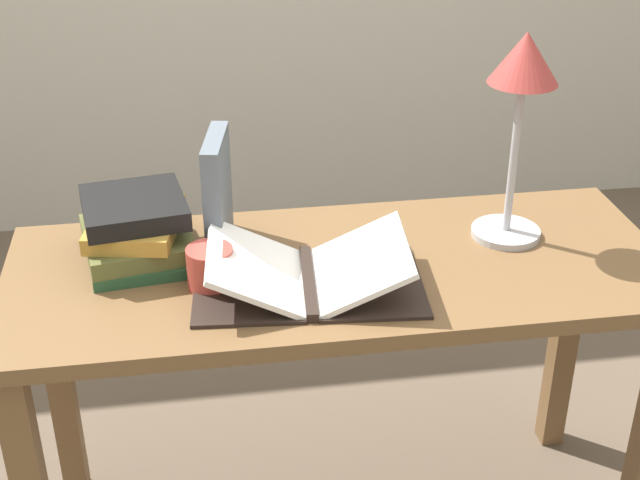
# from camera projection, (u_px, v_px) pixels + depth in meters

# --- Properties ---
(reading_desk) EXTENTS (1.42, 0.57, 0.77)m
(reading_desk) POSITION_uv_depth(u_px,v_px,m) (339.00, 312.00, 1.96)
(reading_desk) COLOR brown
(reading_desk) RESTS_ON ground_plane
(open_book) EXTENTS (0.49, 0.32, 0.10)m
(open_book) POSITION_uv_depth(u_px,v_px,m) (308.00, 274.00, 1.81)
(open_book) COLOR black
(open_book) RESTS_ON reading_desk
(book_stack_tall) EXTENTS (0.26, 0.28, 0.14)m
(book_stack_tall) POSITION_uv_depth(u_px,v_px,m) (136.00, 229.00, 1.90)
(book_stack_tall) COLOR #234C2D
(book_stack_tall) RESTS_ON reading_desk
(book_standing_upright) EXTENTS (0.07, 0.20, 0.26)m
(book_standing_upright) POSITION_uv_depth(u_px,v_px,m) (218.00, 192.00, 1.92)
(book_standing_upright) COLOR slate
(book_standing_upright) RESTS_ON reading_desk
(reading_lamp) EXTENTS (0.16, 0.16, 0.47)m
(reading_lamp) POSITION_uv_depth(u_px,v_px,m) (522.00, 87.00, 1.85)
(reading_lamp) COLOR #ADADB2
(reading_lamp) RESTS_ON reading_desk
(coffee_mug) EXTENTS (0.10, 0.12, 0.09)m
(coffee_mug) POSITION_uv_depth(u_px,v_px,m) (211.00, 268.00, 1.80)
(coffee_mug) COLOR #B74238
(coffee_mug) RESTS_ON reading_desk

